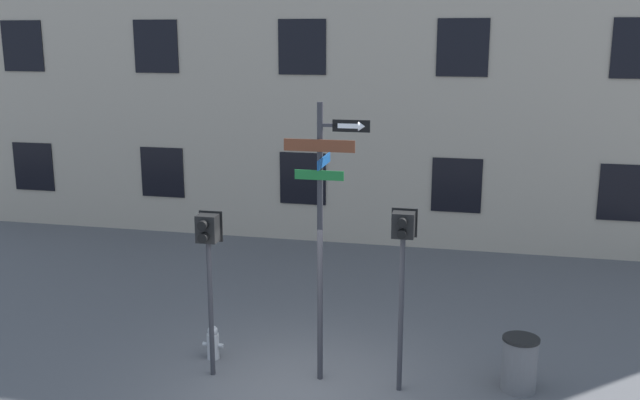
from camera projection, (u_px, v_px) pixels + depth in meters
name	position (u px, v px, depth m)	size (l,w,h in m)	color
ground_plane	(301.00, 393.00, 11.00)	(60.00, 60.00, 0.00)	#515154
street_sign_pole	(323.00, 219.00, 10.86)	(1.29, 0.83, 4.44)	#2D2D33
pedestrian_signal_left	(208.00, 248.00, 11.12)	(0.38, 0.40, 2.72)	#2D2D33
pedestrian_signal_right	(403.00, 251.00, 10.60)	(0.39, 0.40, 2.88)	#2D2D33
fire_hydrant	(213.00, 343.00, 12.13)	(0.37, 0.21, 0.59)	#A5A5A8
trash_bin	(520.00, 364.00, 11.02)	(0.57, 0.57, 0.87)	#59595B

